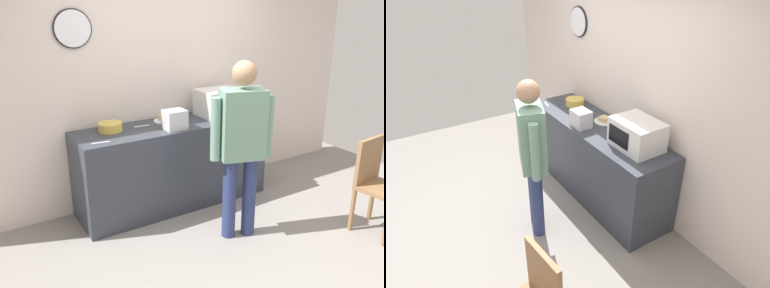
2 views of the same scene
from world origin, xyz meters
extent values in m
plane|color=gray|center=(0.00, 0.00, 0.00)|extent=(6.00, 6.00, 0.00)
cube|color=silver|center=(0.00, 1.60, 1.30)|extent=(5.40, 0.10, 2.60)
cylinder|color=white|center=(-0.99, 1.54, 1.93)|extent=(0.35, 0.03, 0.35)
cylinder|color=black|center=(-0.99, 1.54, 1.93)|extent=(0.37, 0.02, 0.37)
cube|color=#333842|center=(-0.10, 1.22, 0.47)|extent=(2.13, 0.62, 0.94)
cube|color=silver|center=(0.54, 1.26, 1.09)|extent=(0.50, 0.38, 0.30)
cube|color=black|center=(0.48, 1.07, 1.09)|extent=(0.30, 0.01, 0.18)
cylinder|color=white|center=(-0.13, 1.35, 0.94)|extent=(0.24, 0.24, 0.01)
cube|color=#D6B178|center=(-0.13, 1.35, 0.98)|extent=(0.13, 0.13, 0.05)
cylinder|color=gold|center=(-0.76, 1.33, 0.98)|extent=(0.24, 0.24, 0.09)
cube|color=silver|center=(-0.17, 1.05, 1.04)|extent=(0.22, 0.18, 0.20)
cube|color=silver|center=(-0.97, 1.02, 0.94)|extent=(0.17, 0.04, 0.01)
cube|color=silver|center=(-0.42, 1.31, 0.94)|extent=(0.17, 0.04, 0.01)
cylinder|color=navy|center=(0.20, 0.27, 0.41)|extent=(0.13, 0.13, 0.81)
cylinder|color=navy|center=(0.01, 0.33, 0.41)|extent=(0.13, 0.13, 0.81)
cube|color=gray|center=(0.11, 0.30, 1.13)|extent=(0.46, 0.35, 0.64)
cylinder|color=gray|center=(0.35, 0.22, 1.10)|extent=(0.09, 0.09, 0.58)
cylinder|color=gray|center=(-0.13, 0.38, 1.10)|extent=(0.09, 0.09, 0.58)
sphere|color=#A37A5B|center=(0.11, 0.30, 1.60)|extent=(0.22, 0.22, 0.22)
cylinder|color=olive|center=(1.12, -0.22, 0.23)|extent=(0.04, 0.04, 0.45)
cylinder|color=olive|center=(1.48, -0.19, 0.23)|extent=(0.04, 0.04, 0.45)
cube|color=olive|center=(1.32, -0.38, 0.47)|extent=(0.44, 0.44, 0.04)
cube|color=olive|center=(1.30, -0.20, 0.71)|extent=(0.40, 0.08, 0.45)
camera|label=1|loc=(-2.10, -2.45, 2.18)|focal=37.99mm
camera|label=2|loc=(2.79, -0.87, 2.66)|focal=31.85mm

